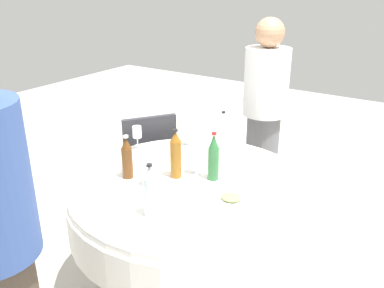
{
  "coord_description": "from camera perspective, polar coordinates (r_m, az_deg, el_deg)",
  "views": [
    {
      "loc": [
        1.15,
        -1.73,
        1.82
      ],
      "look_at": [
        0.0,
        0.0,
        0.97
      ],
      "focal_mm": 38.82,
      "sensor_mm": 36.0,
      "label": 1
    }
  ],
  "objects": [
    {
      "name": "dining_table",
      "position": [
        2.41,
        -0.0,
        -8.44
      ],
      "size": [
        1.39,
        1.39,
        0.74
      ],
      "color": "white",
      "rests_on": "ground_plane"
    },
    {
      "name": "spoon_south",
      "position": [
        1.91,
        2.14,
        -12.23
      ],
      "size": [
        0.08,
        0.17,
        0.0
      ],
      "primitive_type": "cube",
      "rotation": [
        0.0,
        0.0,
        1.21
      ],
      "color": "silver",
      "rests_on": "dining_table"
    },
    {
      "name": "wine_glass_left",
      "position": [
        2.4,
        0.43,
        -1.94
      ],
      "size": [
        0.06,
        0.06,
        0.14
      ],
      "color": "white",
      "rests_on": "dining_table"
    },
    {
      "name": "bottle_brown_inner",
      "position": [
        2.37,
        -8.92,
        -1.95
      ],
      "size": [
        0.06,
        0.06,
        0.26
      ],
      "color": "#593314",
      "rests_on": "dining_table"
    },
    {
      "name": "bottle_clear_near",
      "position": [
        2.72,
        4.27,
        1.61
      ],
      "size": [
        0.06,
        0.06,
        0.27
      ],
      "color": "silver",
      "rests_on": "dining_table"
    },
    {
      "name": "ground_plane",
      "position": [
        2.76,
        -0.0,
        -19.07
      ],
      "size": [
        10.0,
        10.0,
        0.0
      ],
      "primitive_type": "plane",
      "color": "#B7B2A8"
    },
    {
      "name": "wine_glass_north",
      "position": [
        2.28,
        -6.12,
        -3.63
      ],
      "size": [
        0.06,
        0.06,
        0.13
      ],
      "color": "white",
      "rests_on": "dining_table"
    },
    {
      "name": "bottle_amber_front",
      "position": [
        2.35,
        -2.25,
        -1.52
      ],
      "size": [
        0.07,
        0.07,
        0.29
      ],
      "color": "#8C5619",
      "rests_on": "dining_table"
    },
    {
      "name": "bottle_green_mid",
      "position": [
        2.33,
        2.98,
        -1.91
      ],
      "size": [
        0.06,
        0.06,
        0.28
      ],
      "color": "#2D6B38",
      "rests_on": "dining_table"
    },
    {
      "name": "folded_napkin",
      "position": [
        2.2,
        -1.58,
        -6.91
      ],
      "size": [
        0.14,
        0.14,
        0.02
      ],
      "primitive_type": "cube",
      "rotation": [
        0.0,
        0.0,
        0.04
      ],
      "color": "white",
      "rests_on": "dining_table"
    },
    {
      "name": "chair_left",
      "position": [
        3.23,
        -6.17,
        -1.69
      ],
      "size": [
        0.56,
        0.56,
        0.87
      ],
      "rotation": [
        0.0,
        0.0,
        0.97
      ],
      "color": "#2D2D33",
      "rests_on": "ground_plane"
    },
    {
      "name": "bottle_clear_south",
      "position": [
        1.99,
        -5.74,
        -6.58
      ],
      "size": [
        0.07,
        0.07,
        0.27
      ],
      "color": "silver",
      "rests_on": "dining_table"
    },
    {
      "name": "knife_near",
      "position": [
        2.59,
        -2.39,
        -2.37
      ],
      "size": [
        0.06,
        0.18,
        0.0
      ],
      "primitive_type": "cube",
      "rotation": [
        0.0,
        0.0,
        1.32
      ],
      "color": "silver",
      "rests_on": "dining_table"
    },
    {
      "name": "wine_glass_mid",
      "position": [
        2.81,
        -0.51,
        1.72
      ],
      "size": [
        0.06,
        0.06,
        0.14
      ],
      "color": "white",
      "rests_on": "dining_table"
    },
    {
      "name": "wine_glass_near",
      "position": [
        2.76,
        -7.56,
        1.46
      ],
      "size": [
        0.06,
        0.06,
        0.16
      ],
      "color": "white",
      "rests_on": "dining_table"
    },
    {
      "name": "plate_rear",
      "position": [
        2.59,
        -9.65,
        -2.55
      ],
      "size": [
        0.23,
        0.23,
        0.02
      ],
      "color": "white",
      "rests_on": "dining_table"
    },
    {
      "name": "person_inner",
      "position": [
        3.3,
        9.89,
        3.99
      ],
      "size": [
        0.34,
        0.34,
        1.54
      ],
      "rotation": [
        0.0,
        0.0,
        0.08
      ],
      "color": "slate",
      "rests_on": "ground_plane"
    },
    {
      "name": "knife_inner",
      "position": [
        2.65,
        6.03,
        -1.92
      ],
      "size": [
        0.11,
        0.16,
        0.0
      ],
      "primitive_type": "cube",
      "rotation": [
        0.0,
        0.0,
        2.16
      ],
      "color": "silver",
      "rests_on": "dining_table"
    },
    {
      "name": "plate_west",
      "position": [
        2.27,
        12.17,
        -6.55
      ],
      "size": [
        0.25,
        0.25,
        0.02
      ],
      "color": "white",
      "rests_on": "dining_table"
    },
    {
      "name": "plate_east",
      "position": [
        2.15,
        5.36,
        -7.66
      ],
      "size": [
        0.23,
        0.23,
        0.04
      ],
      "color": "white",
      "rests_on": "dining_table"
    }
  ]
}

